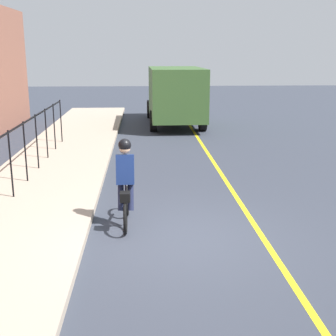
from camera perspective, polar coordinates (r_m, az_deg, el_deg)
ground_plane at (r=8.86m, az=1.58°, el=-8.85°), size 80.00×80.00×0.00m
lane_line_centre at (r=9.13m, az=11.75°, el=-8.43°), size 36.00×0.12×0.01m
sidewalk at (r=9.21m, az=-20.24°, el=-8.36°), size 40.00×3.20×0.15m
cyclist_lead at (r=9.24m, az=-5.37°, el=-1.92°), size 1.71×0.36×1.83m
box_truck_background at (r=22.24m, az=0.83°, el=9.40°), size 6.75×2.63×2.78m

